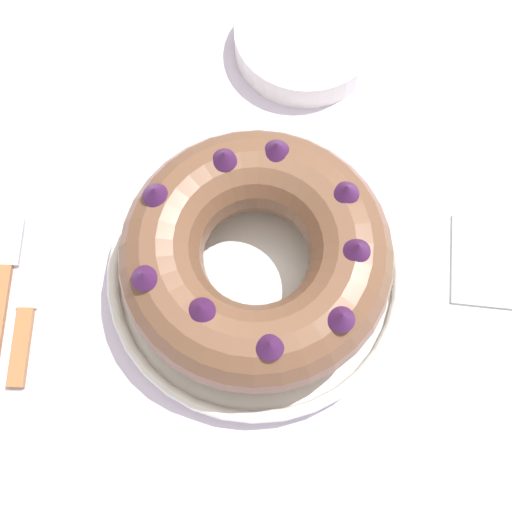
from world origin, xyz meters
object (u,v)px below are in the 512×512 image
(serving_dish, at_px, (256,274))
(bundt_cake, at_px, (256,256))
(cake_knife, at_px, (26,312))
(side_bowl, at_px, (305,40))
(fork, at_px, (3,292))

(serving_dish, height_order, bundt_cake, bundt_cake)
(bundt_cake, distance_m, cake_knife, 0.24)
(serving_dish, xyz_separation_m, side_bowl, (0.05, 0.28, 0.01))
(bundt_cake, bearing_deg, side_bowl, 79.96)
(side_bowl, bearing_deg, cake_knife, -130.83)
(bundt_cake, bearing_deg, fork, -174.95)
(fork, distance_m, cake_knife, 0.03)
(serving_dish, relative_size, cake_knife, 1.69)
(side_bowl, bearing_deg, serving_dish, -100.05)
(serving_dish, height_order, cake_knife, serving_dish)
(fork, bearing_deg, bundt_cake, 6.67)
(fork, xyz_separation_m, side_bowl, (0.30, 0.30, 0.01))
(cake_knife, relative_size, side_bowl, 1.10)
(fork, height_order, side_bowl, side_bowl)
(bundt_cake, relative_size, cake_knife, 1.47)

